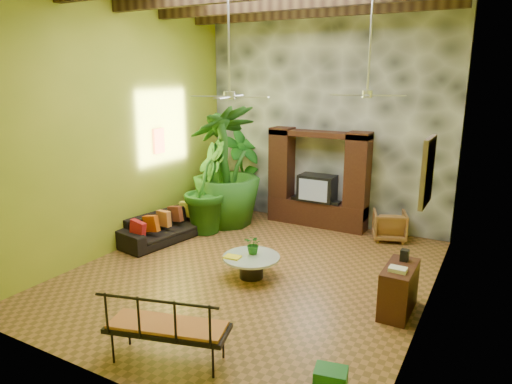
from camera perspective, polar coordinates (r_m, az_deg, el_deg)
The scene contains 21 objects.
ground at distance 8.53m, azimuth -0.41°, elevation -9.95°, with size 7.00×7.00×0.00m, color brown.
back_wall at distance 11.00m, azimuth 8.67°, elevation 8.94°, with size 6.00×0.02×5.00m, color olive.
left_wall at distance 9.66m, azimuth -16.28°, elevation 7.80°, with size 0.02×7.00×5.00m, color olive.
right_wall at distance 6.89m, azimuth 21.92°, elevation 4.88°, with size 0.02×7.00×5.00m, color olive.
stone_accent_wall at distance 10.94m, azimuth 8.56°, elevation 8.92°, with size 5.98×0.10×4.98m, color #3C3F44.
entertainment_center at distance 10.91m, azimuth 7.69°, elevation 0.76°, with size 2.40×0.55×2.30m.
ceiling_fan_front at distance 7.53m, azimuth -3.36°, elevation 13.51°, with size 1.28×1.28×1.86m.
ceiling_fan_back at distance 8.27m, azimuth 13.80°, elevation 13.21°, with size 1.28×1.28×1.86m.
wall_art_mask at distance 10.41m, azimuth -12.07°, elevation 6.27°, with size 0.06×0.32×0.55m, color orange.
wall_art_painting at distance 6.34m, azimuth 20.67°, elevation 2.40°, with size 0.06×0.70×0.90m, color #264C8D.
sofa at distance 10.16m, azimuth -11.39°, elevation -4.36°, with size 2.03×0.79×0.59m, color black.
wicker_armchair at distance 10.44m, azimuth 16.33°, elevation -4.03°, with size 0.68×0.70×0.64m, color brown.
tall_plant_a at distance 11.79m, azimuth -1.76°, elevation 2.68°, with size 1.18×0.80×2.24m, color #1B631A.
tall_plant_b at distance 10.44m, azimuth -6.29°, elevation 0.66°, with size 1.16×0.93×2.10m, color #1E5616.
tall_plant_c at distance 10.81m, azimuth -3.76°, elevation 3.28°, with size 1.61×1.61×2.87m, color #225817.
coffee_table at distance 8.22m, azimuth -0.59°, elevation -8.95°, with size 1.02×1.02×0.40m.
centerpiece_plant at distance 8.21m, azimuth -0.28°, elevation -6.55°, with size 0.32×0.28×0.36m, color #1F631A.
yellow_tray at distance 8.11m, azimuth -2.96°, elevation -8.11°, with size 0.28×0.20×0.03m, color gold.
iron_bench at distance 5.95m, azimuth -11.51°, elevation -15.98°, with size 1.63×0.97×0.57m.
side_console at distance 7.38m, azimuth 17.40°, elevation -11.53°, with size 0.42×0.93×0.75m, color #371811.
green_bin at distance 5.64m, azimuth 9.30°, elevation -22.36°, with size 0.37×0.27×0.32m, color #217E26.
Camera 1 is at (3.82, -6.76, 3.52)m, focal length 32.00 mm.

